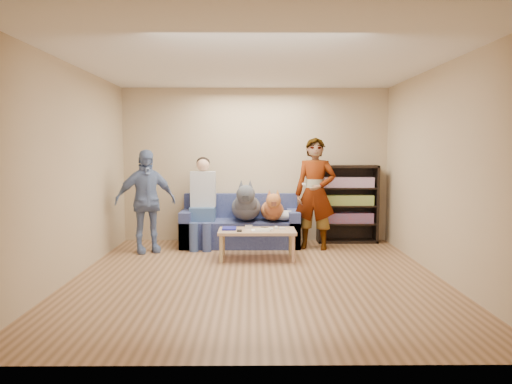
{
  "coord_description": "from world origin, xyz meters",
  "views": [
    {
      "loc": [
        -0.06,
        -6.02,
        1.58
      ],
      "look_at": [
        0.0,
        1.2,
        0.95
      ],
      "focal_mm": 35.0,
      "sensor_mm": 36.0,
      "label": 1
    }
  ],
  "objects_px": {
    "person_standing_left": "(146,201)",
    "sofa": "(240,228)",
    "bookshelf": "(347,202)",
    "person_seated": "(203,199)",
    "dog_gray": "(246,206)",
    "dog_tan": "(273,209)",
    "camera_silver": "(249,227)",
    "notebook_blue": "(229,228)",
    "coffee_table": "(257,233)",
    "person_standing_right": "(315,194)"
  },
  "relations": [
    {
      "from": "person_standing_right",
      "to": "dog_tan",
      "type": "distance_m",
      "value": 0.72
    },
    {
      "from": "sofa",
      "to": "dog_gray",
      "type": "height_order",
      "value": "dog_gray"
    },
    {
      "from": "bookshelf",
      "to": "sofa",
      "type": "bearing_deg",
      "value": -172.6
    },
    {
      "from": "person_standing_left",
      "to": "coffee_table",
      "type": "bearing_deg",
      "value": -40.33
    },
    {
      "from": "bookshelf",
      "to": "person_seated",
      "type": "bearing_deg",
      "value": -171.47
    },
    {
      "from": "camera_silver",
      "to": "notebook_blue",
      "type": "bearing_deg",
      "value": -165.96
    },
    {
      "from": "notebook_blue",
      "to": "person_seated",
      "type": "distance_m",
      "value": 1.05
    },
    {
      "from": "sofa",
      "to": "dog_tan",
      "type": "relative_size",
      "value": 1.66
    },
    {
      "from": "person_seated",
      "to": "bookshelf",
      "type": "bearing_deg",
      "value": 8.53
    },
    {
      "from": "camera_silver",
      "to": "person_standing_left",
      "type": "bearing_deg",
      "value": 167.2
    },
    {
      "from": "dog_tan",
      "to": "coffee_table",
      "type": "height_order",
      "value": "dog_tan"
    },
    {
      "from": "dog_gray",
      "to": "person_seated",
      "type": "bearing_deg",
      "value": 175.03
    },
    {
      "from": "camera_silver",
      "to": "dog_tan",
      "type": "bearing_deg",
      "value": 62.45
    },
    {
      "from": "sofa",
      "to": "person_seated",
      "type": "relative_size",
      "value": 1.29
    },
    {
      "from": "sofa",
      "to": "dog_gray",
      "type": "xyz_separation_m",
      "value": [
        0.1,
        -0.19,
        0.39
      ]
    },
    {
      "from": "coffee_table",
      "to": "notebook_blue",
      "type": "bearing_deg",
      "value": 172.87
    },
    {
      "from": "person_standing_right",
      "to": "camera_silver",
      "type": "distance_m",
      "value": 1.27
    },
    {
      "from": "person_seated",
      "to": "bookshelf",
      "type": "xyz_separation_m",
      "value": [
        2.4,
        0.36,
        -0.09
      ]
    },
    {
      "from": "notebook_blue",
      "to": "bookshelf",
      "type": "height_order",
      "value": "bookshelf"
    },
    {
      "from": "person_standing_right",
      "to": "person_seated",
      "type": "height_order",
      "value": "person_standing_right"
    },
    {
      "from": "notebook_blue",
      "to": "bookshelf",
      "type": "xyz_separation_m",
      "value": [
        1.94,
        1.24,
        0.25
      ]
    },
    {
      "from": "camera_silver",
      "to": "dog_gray",
      "type": "relative_size",
      "value": 0.09
    },
    {
      "from": "sofa",
      "to": "dog_gray",
      "type": "bearing_deg",
      "value": -62.92
    },
    {
      "from": "dog_gray",
      "to": "dog_tan",
      "type": "height_order",
      "value": "dog_gray"
    },
    {
      "from": "person_standing_right",
      "to": "person_standing_left",
      "type": "bearing_deg",
      "value": -158.37
    },
    {
      "from": "camera_silver",
      "to": "person_standing_right",
      "type": "bearing_deg",
      "value": 29.77
    },
    {
      "from": "camera_silver",
      "to": "coffee_table",
      "type": "relative_size",
      "value": 0.1
    },
    {
      "from": "person_standing_right",
      "to": "person_seated",
      "type": "bearing_deg",
      "value": -170.29
    },
    {
      "from": "dog_tan",
      "to": "notebook_blue",
      "type": "bearing_deg",
      "value": -129.68
    },
    {
      "from": "coffee_table",
      "to": "person_standing_right",
      "type": "bearing_deg",
      "value": 37.85
    },
    {
      "from": "person_standing_left",
      "to": "dog_tan",
      "type": "xyz_separation_m",
      "value": [
        1.94,
        0.36,
        -0.17
      ]
    },
    {
      "from": "coffee_table",
      "to": "dog_tan",
      "type": "bearing_deg",
      "value": 73.07
    },
    {
      "from": "person_standing_right",
      "to": "dog_gray",
      "type": "relative_size",
      "value": 1.37
    },
    {
      "from": "camera_silver",
      "to": "bookshelf",
      "type": "relative_size",
      "value": 0.08
    },
    {
      "from": "person_standing_right",
      "to": "coffee_table",
      "type": "height_order",
      "value": "person_standing_right"
    },
    {
      "from": "notebook_blue",
      "to": "camera_silver",
      "type": "height_order",
      "value": "camera_silver"
    },
    {
      "from": "person_seated",
      "to": "dog_tan",
      "type": "distance_m",
      "value": 1.14
    },
    {
      "from": "person_standing_right",
      "to": "bookshelf",
      "type": "xyz_separation_m",
      "value": [
        0.62,
        0.57,
        -0.2
      ]
    },
    {
      "from": "dog_gray",
      "to": "bookshelf",
      "type": "relative_size",
      "value": 0.98
    },
    {
      "from": "sofa",
      "to": "coffee_table",
      "type": "relative_size",
      "value": 1.73
    },
    {
      "from": "notebook_blue",
      "to": "coffee_table",
      "type": "xyz_separation_m",
      "value": [
        0.4,
        -0.05,
        -0.06
      ]
    },
    {
      "from": "camera_silver",
      "to": "dog_gray",
      "type": "distance_m",
      "value": 0.78
    },
    {
      "from": "person_standing_left",
      "to": "bookshelf",
      "type": "relative_size",
      "value": 1.21
    },
    {
      "from": "notebook_blue",
      "to": "bookshelf",
      "type": "bearing_deg",
      "value": 32.53
    },
    {
      "from": "person_standing_right",
      "to": "sofa",
      "type": "bearing_deg",
      "value": -179.47
    },
    {
      "from": "person_standing_right",
      "to": "dog_gray",
      "type": "distance_m",
      "value": 1.12
    },
    {
      "from": "notebook_blue",
      "to": "sofa",
      "type": "relative_size",
      "value": 0.14
    },
    {
      "from": "person_standing_left",
      "to": "sofa",
      "type": "height_order",
      "value": "person_standing_left"
    },
    {
      "from": "sofa",
      "to": "coffee_table",
      "type": "bearing_deg",
      "value": -75.93
    },
    {
      "from": "camera_silver",
      "to": "coffee_table",
      "type": "bearing_deg",
      "value": -45.0
    }
  ]
}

